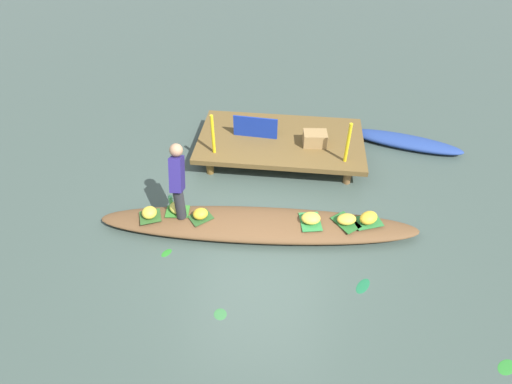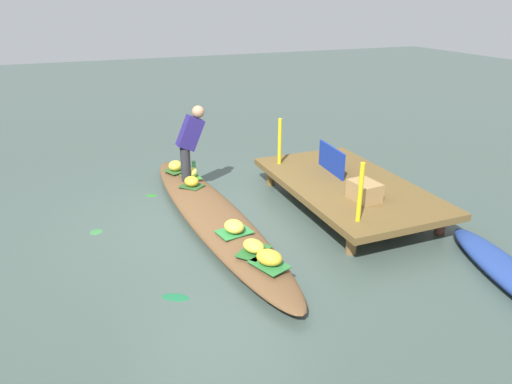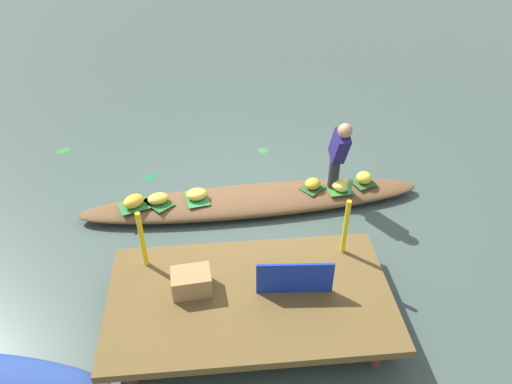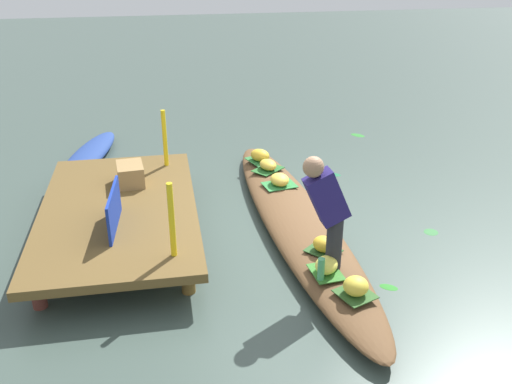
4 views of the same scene
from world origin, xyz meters
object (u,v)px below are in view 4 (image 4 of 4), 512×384
object	(u,v)px
banana_bunch_1	(280,180)
banana_bunch_5	(260,155)
banana_bunch_2	(324,244)
banana_bunch_4	(326,265)
banana_bunch_3	(356,286)
produce_crate	(130,174)
moored_boat	(88,156)
vendor_boat	(297,222)
water_bottle	(321,269)
vendor_person	(327,206)
market_banner	(114,209)
banana_bunch_0	(268,165)

from	to	relation	value
banana_bunch_1	banana_bunch_5	xyz separation A→B (m)	(0.90, 0.10, 0.01)
banana_bunch_2	banana_bunch_1	bearing A→B (deg)	3.25
banana_bunch_4	banana_bunch_5	distance (m)	3.05
banana_bunch_3	produce_crate	world-z (taller)	produce_crate
moored_boat	banana_bunch_3	xyz separation A→B (m)	(-4.47, -2.85, 0.23)
vendor_boat	banana_bunch_4	distance (m)	1.33
banana_bunch_1	water_bottle	world-z (taller)	water_bottle
vendor_person	market_banner	distance (m)	2.30
banana_bunch_1	banana_bunch_3	distance (m)	2.56
banana_bunch_5	vendor_person	bearing A→B (deg)	-177.93
banana_bunch_4	vendor_boat	bearing A→B (deg)	-1.33
banana_bunch_0	water_bottle	world-z (taller)	water_bottle
banana_bunch_0	banana_bunch_1	xyz separation A→B (m)	(-0.56, -0.05, 0.01)
banana_bunch_4	market_banner	size ratio (longest dim) A/B	0.31
banana_bunch_5	banana_bunch_0	bearing A→B (deg)	-171.08
banana_bunch_2	banana_bunch_0	bearing A→B (deg)	3.65
vendor_boat	banana_bunch_1	size ratio (longest dim) A/B	17.03
banana_bunch_1	produce_crate	bearing A→B (deg)	88.94
market_banner	banana_bunch_3	bearing A→B (deg)	-118.71
moored_boat	banana_bunch_2	bearing A→B (deg)	-129.00
moored_boat	banana_bunch_0	distance (m)	2.97
vendor_person	banana_bunch_3	bearing A→B (deg)	-161.46
banana_bunch_2	banana_bunch_5	distance (m)	2.65
banana_bunch_2	produce_crate	size ratio (longest dim) A/B	0.55
banana_bunch_5	produce_crate	bearing A→B (deg)	115.21
moored_boat	banana_bunch_3	bearing A→B (deg)	-133.65
vendor_boat	moored_boat	xyz separation A→B (m)	(2.75, 2.71, -0.02)
banana_bunch_0	banana_bunch_1	size ratio (longest dim) A/B	1.01
banana_bunch_0	banana_bunch_2	size ratio (longest dim) A/B	1.26
moored_boat	banana_bunch_5	world-z (taller)	banana_bunch_5
banana_bunch_4	market_banner	distance (m)	2.34
banana_bunch_5	banana_bunch_3	bearing A→B (deg)	-175.48
banana_bunch_2	water_bottle	bearing A→B (deg)	160.85
banana_bunch_0	banana_bunch_4	world-z (taller)	banana_bunch_4
banana_bunch_0	vendor_person	size ratio (longest dim) A/B	0.25
market_banner	banana_bunch_1	bearing A→B (deg)	-57.69
banana_bunch_2	water_bottle	size ratio (longest dim) A/B	1.01
banana_bunch_4	banana_bunch_5	bearing A→B (deg)	2.05
moored_boat	vendor_person	xyz separation A→B (m)	(-3.98, -2.68, 0.83)
moored_boat	market_banner	distance (m)	3.13
vendor_boat	banana_bunch_1	distance (m)	0.85
water_bottle	produce_crate	world-z (taller)	produce_crate
banana_bunch_4	banana_bunch_5	xyz separation A→B (m)	(3.04, 0.11, 0.01)
banana_bunch_5	banana_bunch_4	bearing A→B (deg)	-177.95
vendor_person	produce_crate	size ratio (longest dim) A/B	2.76
banana_bunch_5	vendor_person	world-z (taller)	vendor_person
vendor_boat	produce_crate	bearing A→B (deg)	63.10
water_bottle	moored_boat	bearing A→B (deg)	31.80
water_bottle	produce_crate	distance (m)	2.96
banana_bunch_3	water_bottle	bearing A→B (deg)	41.26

